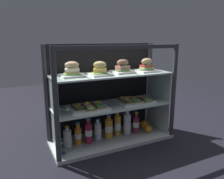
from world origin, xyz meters
TOP-DOWN VIEW (x-y plane):
  - ground_plane at (0.00, 0.00)m, footprint 6.00×6.00m
  - case_base_deck at (0.00, 0.00)m, footprint 1.14×0.43m
  - case_frame at (0.00, 0.09)m, footprint 1.14×0.43m
  - riser_lower_tier at (0.00, 0.00)m, footprint 1.06×0.35m
  - shelf_lower_glass at (0.00, 0.00)m, footprint 1.08×0.37m
  - riser_upper_tier at (0.00, 0.00)m, footprint 1.06×0.35m
  - shelf_upper_glass at (0.00, 0.00)m, footprint 1.08×0.37m
  - plated_roll_sandwich_far_left at (-0.36, 0.01)m, footprint 0.19×0.19m
  - plated_roll_sandwich_left_of_center at (-0.13, -0.03)m, footprint 0.18×0.18m
  - plated_roll_sandwich_center at (0.11, 0.01)m, footprint 0.18×0.18m
  - plated_roll_sandwich_mid_right at (0.36, -0.02)m, footprint 0.20×0.20m
  - open_sandwich_tray_near_right_corner at (-0.24, -0.01)m, footprint 0.34×0.27m
  - open_sandwich_tray_center at (0.23, -0.01)m, footprint 0.34×0.27m
  - juice_bottle_back_right at (-0.43, 0.01)m, footprint 0.07×0.07m
  - juice_bottle_back_center at (-0.33, 0.02)m, footprint 0.06×0.06m
  - juice_bottle_front_fourth at (-0.23, 0.00)m, footprint 0.07×0.07m
  - juice_bottle_tucked_behind at (-0.13, 0.03)m, footprint 0.07×0.07m
  - juice_bottle_back_left at (-0.03, 0.01)m, footprint 0.07×0.07m
  - juice_bottle_front_second at (0.07, 0.03)m, footprint 0.06×0.06m
  - juice_bottle_front_middle at (0.18, 0.02)m, footprint 0.07×0.07m
  - juice_bottle_front_left_end at (0.27, 0.00)m, footprint 0.06×0.06m
  - orange_fruit_beside_bottles at (0.40, 0.05)m, footprint 0.08×0.08m
  - orange_fruit_near_left_post at (0.38, -0.05)m, footprint 0.07×0.07m
  - kitchen_scissors at (-0.47, -0.10)m, footprint 0.19×0.07m

SIDE VIEW (x-z plane):
  - ground_plane at x=0.00m, z-range -0.02..0.00m
  - case_base_deck at x=0.00m, z-range 0.00..0.03m
  - kitchen_scissors at x=-0.47m, z-range 0.03..0.04m
  - orange_fruit_near_left_post at x=0.38m, z-range 0.03..0.11m
  - orange_fruit_beside_bottles at x=0.40m, z-range 0.03..0.12m
  - juice_bottle_back_right at x=-0.43m, z-range 0.01..0.20m
  - juice_bottle_back_center at x=-0.33m, z-range 0.01..0.22m
  - juice_bottle_tucked_behind at x=-0.13m, z-range 0.01..0.22m
  - juice_bottle_front_left_end at x=0.27m, z-range 0.01..0.23m
  - juice_bottle_back_left at x=-0.03m, z-range 0.01..0.24m
  - juice_bottle_front_fourth at x=-0.23m, z-range 0.01..0.24m
  - juice_bottle_front_middle at x=0.18m, z-range 0.00..0.26m
  - juice_bottle_front_second at x=0.07m, z-range 0.01..0.25m
  - riser_lower_tier at x=0.00m, z-range 0.03..0.34m
  - shelf_lower_glass at x=0.00m, z-range 0.34..0.35m
  - open_sandwich_tray_near_right_corner at x=-0.24m, z-range 0.34..0.40m
  - open_sandwich_tray_center at x=0.23m, z-range 0.34..0.40m
  - riser_upper_tier at x=0.00m, z-range 0.35..0.63m
  - case_frame at x=0.00m, z-range 0.04..0.94m
  - shelf_upper_glass at x=0.00m, z-range 0.63..0.64m
  - plated_roll_sandwich_left_of_center at x=-0.13m, z-range 0.63..0.75m
  - plated_roll_sandwich_mid_right at x=0.36m, z-range 0.62..0.75m
  - plated_roll_sandwich_center at x=0.11m, z-range 0.63..0.75m
  - plated_roll_sandwich_far_left at x=-0.36m, z-range 0.63..0.75m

